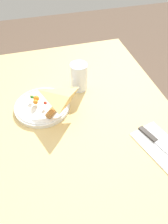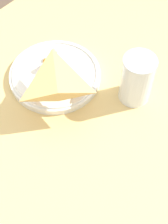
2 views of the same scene
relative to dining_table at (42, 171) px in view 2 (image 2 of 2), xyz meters
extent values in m
cube|color=#DBB770|center=(0.00, 0.00, 0.09)|extent=(1.27, 0.82, 0.03)
cube|color=brown|center=(-0.59, -0.36, -0.30)|extent=(0.06, 0.06, 0.74)
cylinder|color=white|center=(-0.17, -0.11, 0.11)|extent=(0.22, 0.22, 0.02)
torus|color=white|center=(-0.17, -0.11, 0.12)|extent=(0.21, 0.21, 0.01)
pyramid|color=#E0B266|center=(-0.18, -0.12, 0.13)|extent=(0.18, 0.18, 0.02)
cylinder|color=#B77A3D|center=(-0.13, -0.07, 0.13)|extent=(0.10, 0.09, 0.02)
sphere|color=#388433|center=(-0.20, -0.15, 0.14)|extent=(0.01, 0.01, 0.01)
sphere|color=red|center=(-0.15, -0.10, 0.14)|extent=(0.01, 0.01, 0.01)
sphere|color=#EFDB93|center=(-0.21, -0.15, 0.14)|extent=(0.02, 0.02, 0.02)
sphere|color=orange|center=(-0.17, -0.14, 0.15)|extent=(0.02, 0.02, 0.02)
sphere|color=orange|center=(-0.19, -0.13, 0.15)|extent=(0.02, 0.02, 0.02)
cylinder|color=white|center=(-0.26, 0.07, 0.17)|extent=(0.07, 0.07, 0.12)
cylinder|color=white|center=(-0.26, 0.07, 0.14)|extent=(0.06, 0.06, 0.08)
torus|color=white|center=(-0.26, 0.07, 0.23)|extent=(0.07, 0.07, 0.00)
camera|label=1|loc=(0.49, -0.12, 0.74)|focal=35.00mm
camera|label=2|loc=(0.19, 0.30, 0.77)|focal=55.00mm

